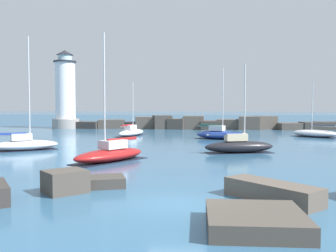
{
  "coord_description": "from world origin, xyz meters",
  "views": [
    {
      "loc": [
        1.25,
        -15.67,
        4.14
      ],
      "look_at": [
        -2.56,
        23.09,
        2.11
      ],
      "focal_mm": 40.0,
      "sensor_mm": 36.0,
      "label": 1
    }
  ],
  "objects_px": {
    "sailboat_moored_0": "(131,132)",
    "sailboat_moored_2": "(239,146)",
    "sailboat_moored_4": "(315,133)",
    "lighthouse": "(65,94)",
    "sailboat_moored_6": "(219,134)",
    "sailboat_moored_3": "(25,144)",
    "sailboat_moored_5": "(110,154)"
  },
  "relations": [
    {
      "from": "lighthouse",
      "to": "sailboat_moored_4",
      "type": "bearing_deg",
      "value": -21.7
    },
    {
      "from": "lighthouse",
      "to": "sailboat_moored_5",
      "type": "xyz_separation_m",
      "value": [
        19.19,
        -41.14,
        -5.87
      ]
    },
    {
      "from": "sailboat_moored_4",
      "to": "sailboat_moored_5",
      "type": "distance_m",
      "value": 33.14
    },
    {
      "from": "sailboat_moored_2",
      "to": "sailboat_moored_3",
      "type": "relative_size",
      "value": 0.74
    },
    {
      "from": "sailboat_moored_3",
      "to": "sailboat_moored_6",
      "type": "relative_size",
      "value": 1.2
    },
    {
      "from": "lighthouse",
      "to": "sailboat_moored_6",
      "type": "height_order",
      "value": "lighthouse"
    },
    {
      "from": "lighthouse",
      "to": "sailboat_moored_3",
      "type": "xyz_separation_m",
      "value": [
        9.34,
        -35.02,
        -5.85
      ]
    },
    {
      "from": "sailboat_moored_0",
      "to": "sailboat_moored_2",
      "type": "relative_size",
      "value": 0.96
    },
    {
      "from": "sailboat_moored_2",
      "to": "sailboat_moored_6",
      "type": "height_order",
      "value": "sailboat_moored_6"
    },
    {
      "from": "sailboat_moored_0",
      "to": "sailboat_moored_6",
      "type": "xyz_separation_m",
      "value": [
        12.1,
        -3.9,
        0.07
      ]
    },
    {
      "from": "lighthouse",
      "to": "sailboat_moored_5",
      "type": "relative_size",
      "value": 1.54
    },
    {
      "from": "sailboat_moored_3",
      "to": "sailboat_moored_2",
      "type": "bearing_deg",
      "value": 0.05
    },
    {
      "from": "sailboat_moored_3",
      "to": "sailboat_moored_5",
      "type": "distance_m",
      "value": 11.6
    },
    {
      "from": "sailboat_moored_2",
      "to": "sailboat_moored_4",
      "type": "distance_m",
      "value": 22.06
    },
    {
      "from": "sailboat_moored_0",
      "to": "sailboat_moored_3",
      "type": "distance_m",
      "value": 19.18
    },
    {
      "from": "sailboat_moored_5",
      "to": "sailboat_moored_6",
      "type": "bearing_deg",
      "value": 66.15
    },
    {
      "from": "sailboat_moored_0",
      "to": "sailboat_moored_6",
      "type": "relative_size",
      "value": 0.85
    },
    {
      "from": "lighthouse",
      "to": "sailboat_moored_2",
      "type": "relative_size",
      "value": 1.86
    },
    {
      "from": "sailboat_moored_0",
      "to": "sailboat_moored_2",
      "type": "xyz_separation_m",
      "value": [
        13.34,
        -17.97,
        0.08
      ]
    },
    {
      "from": "sailboat_moored_2",
      "to": "sailboat_moored_5",
      "type": "distance_m",
      "value": 11.88
    },
    {
      "from": "sailboat_moored_0",
      "to": "sailboat_moored_3",
      "type": "xyz_separation_m",
      "value": [
        -6.68,
        -17.98,
        0.04
      ]
    },
    {
      "from": "lighthouse",
      "to": "sailboat_moored_6",
      "type": "distance_m",
      "value": 35.54
    },
    {
      "from": "sailboat_moored_5",
      "to": "sailboat_moored_4",
      "type": "bearing_deg",
      "value": 48.27
    },
    {
      "from": "sailboat_moored_4",
      "to": "sailboat_moored_0",
      "type": "bearing_deg",
      "value": -178.59
    },
    {
      "from": "lighthouse",
      "to": "sailboat_moored_2",
      "type": "xyz_separation_m",
      "value": [
        29.36,
        -35.0,
        -5.8
      ]
    },
    {
      "from": "sailboat_moored_4",
      "to": "sailboat_moored_2",
      "type": "bearing_deg",
      "value": -122.6
    },
    {
      "from": "lighthouse",
      "to": "sailboat_moored_0",
      "type": "relative_size",
      "value": 1.93
    },
    {
      "from": "sailboat_moored_0",
      "to": "sailboat_moored_3",
      "type": "bearing_deg",
      "value": -110.37
    },
    {
      "from": "lighthouse",
      "to": "sailboat_moored_4",
      "type": "xyz_separation_m",
      "value": [
        41.25,
        -16.41,
        -5.94
      ]
    },
    {
      "from": "sailboat_moored_2",
      "to": "sailboat_moored_0",
      "type": "bearing_deg",
      "value": 126.6
    },
    {
      "from": "sailboat_moored_0",
      "to": "sailboat_moored_5",
      "type": "bearing_deg",
      "value": -82.51
    },
    {
      "from": "sailboat_moored_4",
      "to": "sailboat_moored_5",
      "type": "bearing_deg",
      "value": -131.73
    }
  ]
}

